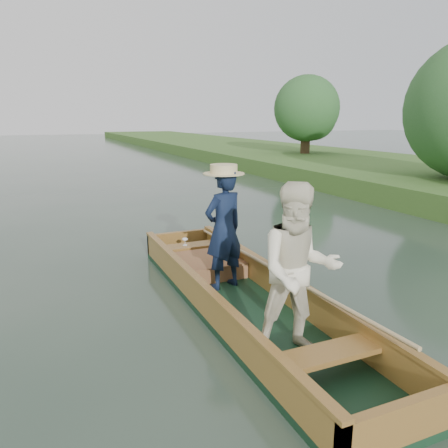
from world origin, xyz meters
name	(u,v)px	position (x,y,z in m)	size (l,w,h in m)	color
ground	(244,312)	(0.00, 0.00, 0.00)	(120.00, 120.00, 0.00)	#283D30
trees_far	(156,112)	(1.22, 8.27, 2.41)	(22.76, 13.62, 4.40)	#47331E
punt	(253,273)	(0.00, -0.20, 0.56)	(1.12, 5.00, 1.72)	#13321D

